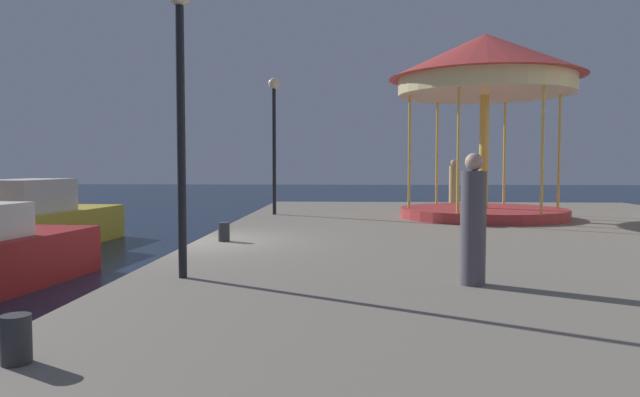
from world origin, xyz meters
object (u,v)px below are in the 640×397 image
(lamp_post_mid_promenade, at_px, (274,122))
(bollard_north, at_px, (224,232))
(lamp_post_near_edge, at_px, (180,75))
(carousel, at_px, (485,81))
(person_far_corner, at_px, (453,185))
(motorboat_yellow, at_px, (42,222))
(person_mid_promenade, at_px, (473,223))
(bollard_south, at_px, (16,339))

(lamp_post_mid_promenade, distance_m, bollard_north, 7.34)
(bollard_north, bearing_deg, lamp_post_near_edge, -86.18)
(carousel, distance_m, person_far_corner, 5.77)
(lamp_post_near_edge, relative_size, bollard_north, 10.50)
(bollard_north, bearing_deg, motorboat_yellow, 145.85)
(carousel, bearing_deg, lamp_post_near_edge, -123.22)
(lamp_post_near_edge, distance_m, person_mid_promenade, 4.54)
(carousel, distance_m, bollard_south, 15.65)
(carousel, relative_size, bollard_north, 14.51)
(motorboat_yellow, relative_size, person_far_corner, 3.25)
(carousel, bearing_deg, person_mid_promenade, -103.40)
(lamp_post_near_edge, bearing_deg, bollard_north, 93.82)
(bollard_north, distance_m, person_far_corner, 12.54)
(motorboat_yellow, distance_m, lamp_post_mid_promenade, 7.56)
(bollard_north, distance_m, bollard_south, 7.66)
(bollard_north, height_order, bollard_south, same)
(motorboat_yellow, distance_m, bollard_north, 7.53)
(motorboat_yellow, distance_m, lamp_post_near_edge, 10.88)
(bollard_south, height_order, person_mid_promenade, person_mid_promenade)
(motorboat_yellow, distance_m, person_mid_promenade, 13.58)
(lamp_post_near_edge, bearing_deg, person_mid_promenade, -4.04)
(lamp_post_near_edge, relative_size, person_mid_promenade, 2.37)
(lamp_post_near_edge, height_order, person_mid_promenade, lamp_post_near_edge)
(person_mid_promenade, xyz_separation_m, person_far_corner, (2.35, 14.89, 0.02))
(bollard_south, distance_m, person_mid_promenade, 5.55)
(carousel, xyz_separation_m, person_far_corner, (-0.07, 4.73, -3.30))
(lamp_post_near_edge, relative_size, lamp_post_mid_promenade, 0.95)
(person_far_corner, bearing_deg, bollard_south, -110.17)
(person_far_corner, bearing_deg, carousel, -89.16)
(motorboat_yellow, bearing_deg, carousel, 7.24)
(motorboat_yellow, bearing_deg, bollard_north, -34.15)
(lamp_post_mid_promenade, relative_size, person_mid_promenade, 2.49)
(carousel, relative_size, person_far_corner, 3.19)
(motorboat_yellow, xyz_separation_m, bollard_north, (6.23, -4.23, 0.24))
(bollard_north, relative_size, bollard_south, 1.00)
(motorboat_yellow, height_order, carousel, carousel)
(carousel, xyz_separation_m, lamp_post_near_edge, (-6.47, -9.87, -1.27))
(person_mid_promenade, relative_size, person_far_corner, 0.98)
(carousel, bearing_deg, bollard_north, -138.90)
(person_mid_promenade, bearing_deg, person_far_corner, 81.03)
(lamp_post_mid_promenade, height_order, person_far_corner, lamp_post_mid_promenade)
(lamp_post_mid_promenade, bearing_deg, carousel, -7.90)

